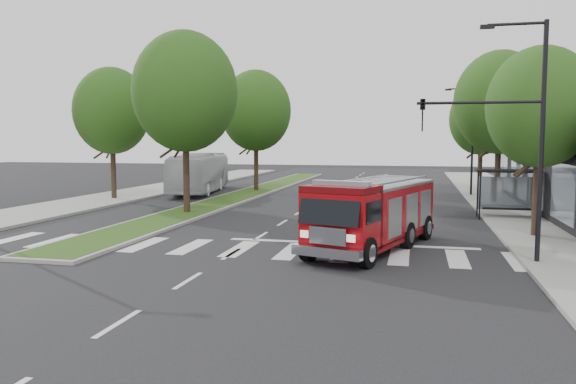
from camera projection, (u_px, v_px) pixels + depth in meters
name	position (u px, v px, depth m)	size (l,w,h in m)	color
ground	(261.00, 236.00, 24.37)	(140.00, 140.00, 0.00)	black
sidewalk_right	(525.00, 214.00, 31.29)	(5.00, 80.00, 0.15)	gray
sidewalk_left	(92.00, 202.00, 37.30)	(5.00, 80.00, 0.15)	gray
median	(249.00, 193.00, 43.17)	(3.00, 50.00, 0.15)	gray
bus_shelter	(507.00, 180.00, 29.60)	(3.20, 1.60, 2.61)	black
tree_right_near	(540.00, 107.00, 23.25)	(4.40, 4.40, 8.05)	black
tree_right_mid	(500.00, 103.00, 34.81)	(5.60, 5.60, 9.72)	black
tree_right_far	(481.00, 119.00, 44.57)	(5.00, 5.00, 8.73)	black
tree_median_near	(185.00, 92.00, 30.91)	(5.80, 5.80, 10.16)	black
tree_median_far	(256.00, 111.00, 44.52)	(5.60, 5.60, 9.72)	black
tree_left_mid	(112.00, 111.00, 38.57)	(5.20, 5.20, 9.16)	black
streetlight_right_near	(513.00, 125.00, 18.41)	(4.08, 0.22, 8.00)	black
streetlight_right_far	(470.00, 136.00, 41.07)	(2.11, 0.20, 8.00)	black
fire_engine	(373.00, 214.00, 21.32)	(4.77, 8.41, 2.80)	#5B0508
city_bus	(200.00, 173.00, 44.50)	(2.66, 11.36, 3.17)	silver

